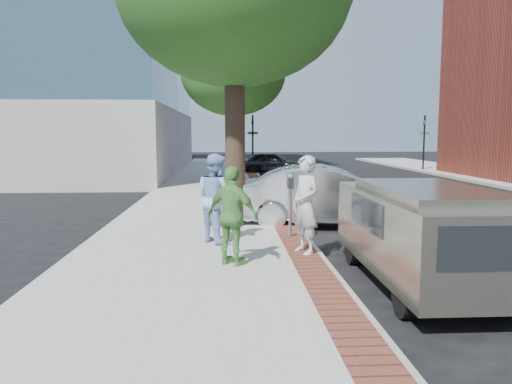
{
  "coord_description": "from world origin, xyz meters",
  "views": [
    {
      "loc": [
        -0.81,
        -11.13,
        2.54
      ],
      "look_at": [
        -0.15,
        0.34,
        1.2
      ],
      "focal_mm": 35.0,
      "sensor_mm": 36.0,
      "label": 1
    }
  ],
  "objects": [
    {
      "name": "bg_car",
      "position": [
        2.06,
        20.44,
        0.72
      ],
      "size": [
        4.38,
        2.17,
        1.43
      ],
      "primitive_type": "imported",
      "rotation": [
        0.0,
        0.0,
        1.45
      ],
      "color": "black",
      "rests_on": "ground"
    },
    {
      "name": "signal_near",
      "position": [
        0.9,
        22.0,
        2.25
      ],
      "size": [
        0.7,
        0.15,
        3.8
      ],
      "color": "black",
      "rests_on": "ground"
    },
    {
      "name": "parking_meter",
      "position": [
        0.64,
        0.23,
        1.21
      ],
      "size": [
        0.12,
        0.32,
        1.47
      ],
      "color": "gray",
      "rests_on": "sidewalk"
    },
    {
      "name": "curb",
      "position": [
        1.05,
        8.0,
        0.07
      ],
      "size": [
        0.1,
        60.0,
        0.15
      ],
      "primitive_type": "cube",
      "color": "gray",
      "rests_on": "ground"
    },
    {
      "name": "person_gray",
      "position": [
        0.74,
        -1.36,
        1.13
      ],
      "size": [
        0.73,
        0.85,
        1.97
      ],
      "primitive_type": "imported",
      "rotation": [
        0.0,
        0.0,
        -1.13
      ],
      "color": "#B1B1B6",
      "rests_on": "sidewalk"
    },
    {
      "name": "person_officer",
      "position": [
        -1.06,
        -0.17,
        1.13
      ],
      "size": [
        1.16,
        1.21,
        1.97
      ],
      "primitive_type": "imported",
      "rotation": [
        0.0,
        0.0,
        2.19
      ],
      "color": "#92AEE1",
      "rests_on": "sidewalk"
    },
    {
      "name": "van",
      "position": [
        2.4,
        -3.0,
        0.93
      ],
      "size": [
        1.81,
        4.64,
        1.7
      ],
      "rotation": [
        0.0,
        0.0,
        -0.0
      ],
      "color": "gray",
      "rests_on": "ground"
    },
    {
      "name": "sedan_silver",
      "position": [
        1.98,
        2.33,
        0.84
      ],
      "size": [
        5.27,
        2.37,
        1.68
      ],
      "primitive_type": "imported",
      "rotation": [
        0.0,
        0.0,
        1.45
      ],
      "color": "silver",
      "rests_on": "ground"
    },
    {
      "name": "signal_far",
      "position": [
        12.5,
        22.0,
        2.25
      ],
      "size": [
        0.7,
        0.15,
        3.8
      ],
      "color": "black",
      "rests_on": "ground"
    },
    {
      "name": "brick_strip",
      "position": [
        0.7,
        8.0,
        0.15
      ],
      "size": [
        0.6,
        60.0,
        0.01
      ],
      "primitive_type": "cube",
      "color": "brown",
      "rests_on": "sidewalk"
    },
    {
      "name": "sidewalk",
      "position": [
        -1.5,
        8.0,
        0.07
      ],
      "size": [
        5.0,
        60.0,
        0.15
      ],
      "primitive_type": "cube",
      "color": "#9E9991",
      "rests_on": "ground"
    },
    {
      "name": "ground",
      "position": [
        0.0,
        0.0,
        0.0
      ],
      "size": [
        120.0,
        120.0,
        0.0
      ],
      "primitive_type": "plane",
      "color": "black",
      "rests_on": "ground"
    },
    {
      "name": "tree_far",
      "position": [
        -0.5,
        12.0,
        5.3
      ],
      "size": [
        4.8,
        4.8,
        7.14
      ],
      "color": "black",
      "rests_on": "sidewalk"
    },
    {
      "name": "office_base",
      "position": [
        -13.0,
        22.0,
        2.0
      ],
      "size": [
        18.2,
        22.2,
        4.0
      ],
      "primitive_type": "cube",
      "color": "gray",
      "rests_on": "ground"
    },
    {
      "name": "person_green",
      "position": [
        -0.72,
        -2.17,
        1.06
      ],
      "size": [
        1.13,
        0.97,
        1.82
      ],
      "primitive_type": "imported",
      "rotation": [
        0.0,
        0.0,
        2.55
      ],
      "color": "#559A46",
      "rests_on": "sidewalk"
    }
  ]
}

